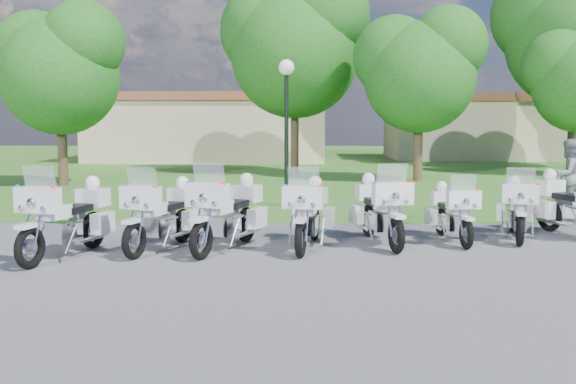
{
  "coord_description": "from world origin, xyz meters",
  "views": [
    {
      "loc": [
        -0.3,
        -12.13,
        2.42
      ],
      "look_at": [
        -0.58,
        1.2,
        0.95
      ],
      "focal_mm": 40.0,
      "sensor_mm": 36.0,
      "label": 1
    }
  ],
  "objects_px": {
    "motorcycle_0": "(68,217)",
    "motorcycle_4": "(379,209)",
    "motorcycle_5": "(451,212)",
    "bystander_b": "(568,175)",
    "motorcycle_7": "(576,204)",
    "lamp_post": "(286,96)",
    "motorcycle_6": "(516,208)",
    "motorcycle_1": "(164,214)",
    "motorcycle_3": "(309,213)",
    "motorcycle_2": "(229,212)"
  },
  "relations": [
    {
      "from": "motorcycle_0",
      "to": "lamp_post",
      "type": "xyz_separation_m",
      "value": [
        3.76,
        6.94,
        2.42
      ]
    },
    {
      "from": "motorcycle_2",
      "to": "motorcycle_6",
      "type": "bearing_deg",
      "value": -146.7
    },
    {
      "from": "motorcycle_1",
      "to": "motorcycle_2",
      "type": "xyz_separation_m",
      "value": [
        1.24,
        0.02,
        0.03
      ]
    },
    {
      "from": "motorcycle_5",
      "to": "motorcycle_4",
      "type": "bearing_deg",
      "value": 4.99
    },
    {
      "from": "lamp_post",
      "to": "bystander_b",
      "type": "distance_m",
      "value": 7.96
    },
    {
      "from": "motorcycle_3",
      "to": "motorcycle_4",
      "type": "bearing_deg",
      "value": -152.8
    },
    {
      "from": "motorcycle_2",
      "to": "motorcycle_7",
      "type": "distance_m",
      "value": 7.29
    },
    {
      "from": "motorcycle_4",
      "to": "motorcycle_7",
      "type": "xyz_separation_m",
      "value": [
        4.21,
        0.79,
        0.02
      ]
    },
    {
      "from": "motorcycle_4",
      "to": "bystander_b",
      "type": "bearing_deg",
      "value": -151.05
    },
    {
      "from": "motorcycle_0",
      "to": "bystander_b",
      "type": "relative_size",
      "value": 1.27
    },
    {
      "from": "motorcycle_6",
      "to": "motorcycle_7",
      "type": "distance_m",
      "value": 1.3
    },
    {
      "from": "motorcycle_3",
      "to": "motorcycle_6",
      "type": "bearing_deg",
      "value": -156.16
    },
    {
      "from": "motorcycle_0",
      "to": "motorcycle_7",
      "type": "height_order",
      "value": "motorcycle_0"
    },
    {
      "from": "motorcycle_0",
      "to": "motorcycle_1",
      "type": "bearing_deg",
      "value": -140.74
    },
    {
      "from": "motorcycle_3",
      "to": "motorcycle_5",
      "type": "bearing_deg",
      "value": -156.18
    },
    {
      "from": "motorcycle_2",
      "to": "motorcycle_3",
      "type": "bearing_deg",
      "value": -152.0
    },
    {
      "from": "motorcycle_2",
      "to": "lamp_post",
      "type": "height_order",
      "value": "lamp_post"
    },
    {
      "from": "bystander_b",
      "to": "motorcycle_6",
      "type": "bearing_deg",
      "value": 31.86
    },
    {
      "from": "motorcycle_7",
      "to": "motorcycle_2",
      "type": "bearing_deg",
      "value": -10.57
    },
    {
      "from": "motorcycle_1",
      "to": "lamp_post",
      "type": "xyz_separation_m",
      "value": [
        2.19,
        6.24,
        2.46
      ]
    },
    {
      "from": "bystander_b",
      "to": "motorcycle_7",
      "type": "bearing_deg",
      "value": 45.73
    },
    {
      "from": "motorcycle_4",
      "to": "motorcycle_5",
      "type": "height_order",
      "value": "motorcycle_4"
    },
    {
      "from": "motorcycle_3",
      "to": "motorcycle_6",
      "type": "height_order",
      "value": "motorcycle_3"
    },
    {
      "from": "motorcycle_3",
      "to": "motorcycle_4",
      "type": "xyz_separation_m",
      "value": [
        1.4,
        0.45,
        0.02
      ]
    },
    {
      "from": "motorcycle_7",
      "to": "lamp_post",
      "type": "xyz_separation_m",
      "value": [
        -6.2,
        4.79,
        2.43
      ]
    },
    {
      "from": "motorcycle_2",
      "to": "motorcycle_4",
      "type": "bearing_deg",
      "value": -146.89
    },
    {
      "from": "motorcycle_3",
      "to": "motorcycle_4",
      "type": "relative_size",
      "value": 0.98
    },
    {
      "from": "motorcycle_5",
      "to": "bystander_b",
      "type": "xyz_separation_m",
      "value": [
        4.13,
        4.42,
        0.38
      ]
    },
    {
      "from": "motorcycle_2",
      "to": "motorcycle_3",
      "type": "xyz_separation_m",
      "value": [
        1.54,
        0.19,
        -0.04
      ]
    },
    {
      "from": "motorcycle_0",
      "to": "motorcycle_7",
      "type": "relative_size",
      "value": 1.04
    },
    {
      "from": "motorcycle_6",
      "to": "bystander_b",
      "type": "distance_m",
      "value": 4.88
    },
    {
      "from": "motorcycle_7",
      "to": "lamp_post",
      "type": "bearing_deg",
      "value": -59.57
    },
    {
      "from": "motorcycle_0",
      "to": "lamp_post",
      "type": "bearing_deg",
      "value": -103.12
    },
    {
      "from": "motorcycle_0",
      "to": "motorcycle_4",
      "type": "distance_m",
      "value": 5.9
    },
    {
      "from": "motorcycle_6",
      "to": "motorcycle_3",
      "type": "bearing_deg",
      "value": 27.88
    },
    {
      "from": "motorcycle_4",
      "to": "motorcycle_5",
      "type": "xyz_separation_m",
      "value": [
        1.49,
        0.29,
        -0.1
      ]
    },
    {
      "from": "motorcycle_2",
      "to": "motorcycle_1",
      "type": "bearing_deg",
      "value": 21.94
    },
    {
      "from": "motorcycle_2",
      "to": "lamp_post",
      "type": "relative_size",
      "value": 0.58
    },
    {
      "from": "motorcycle_1",
      "to": "motorcycle_7",
      "type": "relative_size",
      "value": 0.98
    },
    {
      "from": "motorcycle_4",
      "to": "motorcycle_5",
      "type": "relative_size",
      "value": 1.16
    },
    {
      "from": "motorcycle_1",
      "to": "lamp_post",
      "type": "height_order",
      "value": "lamp_post"
    },
    {
      "from": "motorcycle_4",
      "to": "bystander_b",
      "type": "xyz_separation_m",
      "value": [
        5.63,
        4.71,
        0.28
      ]
    },
    {
      "from": "motorcycle_2",
      "to": "lamp_post",
      "type": "distance_m",
      "value": 6.74
    },
    {
      "from": "lamp_post",
      "to": "bystander_b",
      "type": "xyz_separation_m",
      "value": [
        7.61,
        -0.87,
        -2.16
      ]
    },
    {
      "from": "motorcycle_6",
      "to": "lamp_post",
      "type": "height_order",
      "value": "lamp_post"
    },
    {
      "from": "motorcycle_1",
      "to": "motorcycle_3",
      "type": "bearing_deg",
      "value": -157.01
    },
    {
      "from": "motorcycle_0",
      "to": "motorcycle_4",
      "type": "height_order",
      "value": "motorcycle_0"
    },
    {
      "from": "motorcycle_4",
      "to": "bystander_b",
      "type": "distance_m",
      "value": 7.34
    },
    {
      "from": "motorcycle_0",
      "to": "bystander_b",
      "type": "height_order",
      "value": "bystander_b"
    },
    {
      "from": "motorcycle_6",
      "to": "motorcycle_1",
      "type": "bearing_deg",
      "value": 24.1
    }
  ]
}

